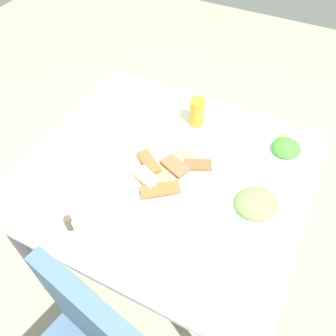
# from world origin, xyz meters

# --- Properties ---
(ground_plane) EXTENTS (6.00, 6.00, 0.00)m
(ground_plane) POSITION_xyz_m (0.00, 0.00, 0.00)
(ground_plane) COLOR gray
(dining_table) EXTENTS (1.06, 0.95, 0.75)m
(dining_table) POSITION_xyz_m (0.00, 0.00, 0.67)
(dining_table) COLOR white
(dining_table) RESTS_ON ground_plane
(pide_platter) EXTENTS (0.31, 0.32, 0.04)m
(pide_platter) POSITION_xyz_m (-0.03, 0.01, 0.76)
(pide_platter) COLOR white
(pide_platter) RESTS_ON dining_table
(salad_plate_greens) EXTENTS (0.21, 0.21, 0.06)m
(salad_plate_greens) POSITION_xyz_m (-0.36, 0.01, 0.77)
(salad_plate_greens) COLOR white
(salad_plate_greens) RESTS_ON dining_table
(salad_plate_rice) EXTENTS (0.20, 0.20, 0.06)m
(salad_plate_rice) POSITION_xyz_m (-0.39, -0.30, 0.77)
(salad_plate_rice) COLOR white
(salad_plate_rice) RESTS_ON dining_table
(soda_can) EXTENTS (0.09, 0.09, 0.12)m
(soda_can) POSITION_xyz_m (0.00, -0.30, 0.81)
(soda_can) COLOR orange
(soda_can) RESTS_ON dining_table
(drinking_glass) EXTENTS (0.08, 0.08, 0.10)m
(drinking_glass) POSITION_xyz_m (0.35, 0.26, 0.79)
(drinking_glass) COLOR silver
(drinking_glass) RESTS_ON dining_table
(paper_napkin) EXTENTS (0.15, 0.15, 0.00)m
(paper_napkin) POSITION_xyz_m (0.18, -0.28, 0.75)
(paper_napkin) COLOR white
(paper_napkin) RESTS_ON dining_table
(fork) EXTENTS (0.17, 0.04, 0.00)m
(fork) POSITION_xyz_m (0.18, -0.30, 0.75)
(fork) COLOR silver
(fork) RESTS_ON paper_napkin
(spoon) EXTENTS (0.17, 0.05, 0.00)m
(spoon) POSITION_xyz_m (0.18, -0.26, 0.75)
(spoon) COLOR silver
(spoon) RESTS_ON paper_napkin
(condiment_caddy) EXTENTS (0.10, 0.10, 0.07)m
(condiment_caddy) POSITION_xyz_m (0.15, 0.37, 0.77)
(condiment_caddy) COLOR #B2B2B7
(condiment_caddy) RESTS_ON dining_table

